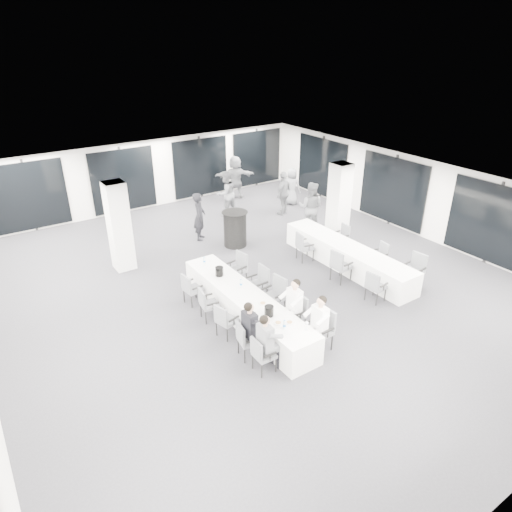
{
  "coord_description": "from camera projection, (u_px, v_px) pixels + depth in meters",
  "views": [
    {
      "loc": [
        -6.54,
        -9.75,
        6.73
      ],
      "look_at": [
        -0.07,
        -0.2,
        1.03
      ],
      "focal_mm": 32.0,
      "sensor_mm": 36.0,
      "label": 1
    }
  ],
  "objects": [
    {
      "name": "standing_guest_f",
      "position": [
        235.0,
        174.0,
        20.06
      ],
      "size": [
        2.11,
        1.46,
        2.15
      ],
      "primitive_type": "imported",
      "rotation": [
        0.0,
        0.0,
        2.75
      ],
      "color": "slate",
      "rests_on": "floor"
    },
    {
      "name": "standing_guest_b",
      "position": [
        226.0,
        190.0,
        18.16
      ],
      "size": [
        1.1,
        0.79,
        2.07
      ],
      "primitive_type": "imported",
      "rotation": [
        0.0,
        0.0,
        3.33
      ],
      "color": "slate",
      "rests_on": "floor"
    },
    {
      "name": "chair_main_right_mid",
      "position": [
        276.0,
        293.0,
        11.92
      ],
      "size": [
        0.57,
        0.62,
        1.02
      ],
      "rotation": [
        0.0,
        0.0,
        1.69
      ],
      "color": "#4C4F54",
      "rests_on": "floor"
    },
    {
      "name": "chair_main_right_far",
      "position": [
        238.0,
        267.0,
        13.29
      ],
      "size": [
        0.57,
        0.61,
        0.99
      ],
      "rotation": [
        0.0,
        0.0,
        1.72
      ],
      "color": "#4C4F54",
      "rests_on": "floor"
    },
    {
      "name": "chair_side_right_near",
      "position": [
        416.0,
        268.0,
        13.21
      ],
      "size": [
        0.55,
        0.6,
        1.0
      ],
      "rotation": [
        0.0,
        0.0,
        1.67
      ],
      "color": "#4C4F54",
      "rests_on": "floor"
    },
    {
      "name": "water_bottle_b",
      "position": [
        241.0,
        283.0,
        11.83
      ],
      "size": [
        0.07,
        0.07,
        0.21
      ],
      "primitive_type": "cylinder",
      "color": "silver",
      "rests_on": "banquet_table_main"
    },
    {
      "name": "standing_guest_g",
      "position": [
        115.0,
        206.0,
        16.72
      ],
      "size": [
        0.77,
        0.65,
        1.94
      ],
      "primitive_type": "imported",
      "rotation": [
        0.0,
        0.0,
        -0.12
      ],
      "color": "white",
      "rests_on": "floor"
    },
    {
      "name": "water_bottle_a",
      "position": [
        284.0,
        325.0,
        10.16
      ],
      "size": [
        0.07,
        0.07,
        0.22
      ],
      "primitive_type": "cylinder",
      "color": "silver",
      "rests_on": "banquet_table_main"
    },
    {
      "name": "seated_guest_c",
      "position": [
        318.0,
        321.0,
        10.36
      ],
      "size": [
        0.5,
        0.38,
        1.44
      ],
      "rotation": [
        0.0,
        0.0,
        1.57
      ],
      "color": "white",
      "rests_on": "floor"
    },
    {
      "name": "chair_main_left_fourth",
      "position": [
        207.0,
        303.0,
        11.63
      ],
      "size": [
        0.51,
        0.55,
        0.89
      ],
      "rotation": [
        0.0,
        0.0,
        -1.72
      ],
      "color": "#4C4F54",
      "rests_on": "floor"
    },
    {
      "name": "chair_side_right_far",
      "position": [
        342.0,
        235.0,
        15.48
      ],
      "size": [
        0.48,
        0.53,
        0.88
      ],
      "rotation": [
        0.0,
        0.0,
        1.48
      ],
      "color": "#4C4F54",
      "rests_on": "floor"
    },
    {
      "name": "standing_guest_e",
      "position": [
        292.0,
        184.0,
        19.4
      ],
      "size": [
        0.89,
        1.0,
        1.78
      ],
      "primitive_type": "imported",
      "rotation": [
        0.0,
        0.0,
        2.11
      ],
      "color": "slate",
      "rests_on": "floor"
    },
    {
      "name": "chair_main_right_near",
      "position": [
        323.0,
        327.0,
        10.56
      ],
      "size": [
        0.52,
        0.59,
        1.02
      ],
      "rotation": [
        0.0,
        0.0,
        1.59
      ],
      "color": "#4C4F54",
      "rests_on": "floor"
    },
    {
      "name": "seated_guest_a",
      "position": [
        267.0,
        339.0,
        9.76
      ],
      "size": [
        0.5,
        0.38,
        1.44
      ],
      "rotation": [
        0.0,
        0.0,
        -1.57
      ],
      "color": "slate",
      "rests_on": "floor"
    },
    {
      "name": "room",
      "position": [
        258.0,
        223.0,
        14.16
      ],
      "size": [
        14.04,
        16.04,
        2.84
      ],
      "color": "#26262B",
      "rests_on": "ground"
    },
    {
      "name": "chair_main_left_second",
      "position": [
        246.0,
        338.0,
        10.27
      ],
      "size": [
        0.53,
        0.56,
        0.9
      ],
      "rotation": [
        0.0,
        0.0,
        -1.75
      ],
      "color": "#4C4F54",
      "rests_on": "floor"
    },
    {
      "name": "cocktail_table",
      "position": [
        235.0,
        229.0,
        15.69
      ],
      "size": [
        0.89,
        0.89,
        1.24
      ],
      "color": "black",
      "rests_on": "floor"
    },
    {
      "name": "wine_glass",
      "position": [
        307.0,
        324.0,
        10.09
      ],
      "size": [
        0.08,
        0.08,
        0.22
      ],
      "color": "silver",
      "rests_on": "banquet_table_main"
    },
    {
      "name": "banquet_table_main",
      "position": [
        246.0,
        307.0,
        11.7
      ],
      "size": [
        0.9,
        5.0,
        0.75
      ],
      "primitive_type": "cube",
      "color": "white",
      "rests_on": "floor"
    },
    {
      "name": "standing_guest_a",
      "position": [
        199.0,
        213.0,
        16.03
      ],
      "size": [
        0.88,
        0.91,
        1.95
      ],
      "primitive_type": "imported",
      "rotation": [
        0.0,
        0.0,
        0.94
      ],
      "color": "black",
      "rests_on": "floor"
    },
    {
      "name": "ice_bucket_near",
      "position": [
        269.0,
        311.0,
        10.62
      ],
      "size": [
        0.22,
        0.22,
        0.25
      ],
      "primitive_type": "cylinder",
      "color": "black",
      "rests_on": "banquet_table_main"
    },
    {
      "name": "plate_c",
      "position": [
        263.0,
        303.0,
        11.14
      ],
      "size": [
        0.22,
        0.22,
        0.03
      ],
      "color": "white",
      "rests_on": "banquet_table_main"
    },
    {
      "name": "chair_side_left_far",
      "position": [
        303.0,
        245.0,
        14.68
      ],
      "size": [
        0.56,
        0.6,
        0.95
      ],
      "rotation": [
        0.0,
        0.0,
        -1.76
      ],
      "color": "#4C4F54",
      "rests_on": "floor"
    },
    {
      "name": "plate_b",
      "position": [
        290.0,
        322.0,
        10.41
      ],
      "size": [
        0.21,
        0.21,
        0.03
      ],
      "color": "white",
      "rests_on": "banquet_table_main"
    },
    {
      "name": "plate_a",
      "position": [
        278.0,
        323.0,
        10.4
      ],
      "size": [
        0.22,
        0.22,
        0.03
      ],
      "color": "white",
      "rests_on": "banquet_table_main"
    },
    {
      "name": "seated_guest_b",
      "position": [
        252.0,
        325.0,
        10.21
      ],
      "size": [
        0.5,
        0.38,
        1.44
      ],
      "rotation": [
        0.0,
        0.0,
        -1.57
      ],
      "color": "black",
      "rests_on": "floor"
    },
    {
      "name": "chair_side_left_near",
      "position": [
        375.0,
        285.0,
        12.42
      ],
      "size": [
        0.51,
        0.55,
        0.91
      ],
      "rotation": [
        0.0,
        0.0,
        -1.45
      ],
      "color": "#4C4F54",
      "rests_on": "floor"
    },
    {
      "name": "chair_main_right_second",
      "position": [
        297.0,
        311.0,
        11.26
      ],
      "size": [
        0.51,
        0.55,
        0.93
      ],
      "rotation": [
        0.0,
        0.0,
        1.48
      ],
      "color": "#4C4F54",
      "rests_on": "floor"
    },
    {
      "name": "column_right",
      "position": [
        339.0,
        203.0,
        15.74
      ],
      "size": [
        0.6,
        0.6,
        2.8
      ],
      "primitive_type": "cube",
      "color": "silver",
      "rests_on": "floor"
    },
    {
      "name": "chair_main_left_near",
      "position": [
        261.0,
        353.0,
        9.83
      ],
      "size": [
        0.45,
        0.5,
        0.87
      ],
      "rotation": [
        0.0,
        0.0,
        -1.59
      ],
      "color": "#4C4F54",
      "rests_on": "floor"
    },
    {
      "name": "chair_side_right_mid",
      "position": [
        381.0,
        254.0,
        14.21
      ],
      "size": [
        0.5,
        0.53,
        0.86
      ],
      "rotation": [
        0.0,
        0.0,
        1.4
      ],
      "color": "#4C4F54",
      "rests_on": "floor"
    },
    {
      "name": "chair_side_left_mid",
      "position": [
        340.0,
        264.0,
        13.41
      ],
      "size": [
        0.54,
        0.59,
        1.01
      ],
      "rotation": [
        0.0,
        0.0,
        -1.51
      ],
      "color": "#4C4F54",
      "rests_on": "floor"
    },
    {
      "name": "ice_bucket_far",
      "position": [
        219.0,
        271.0,
        12.37
      ],
      "size": [
        0.22,
        0.22,
        0.25
      ],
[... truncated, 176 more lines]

